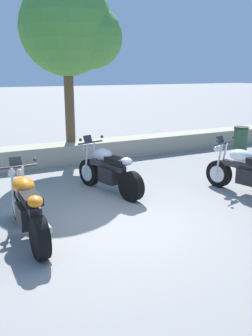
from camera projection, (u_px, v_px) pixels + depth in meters
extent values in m
plane|color=gray|center=(116.00, 225.00, 6.35)|extent=(120.00, 120.00, 0.00)
cube|color=#A89E89|center=(43.00, 155.00, 10.41)|extent=(36.00, 0.80, 0.55)
cylinder|color=black|center=(19.00, 206.00, 6.41)|extent=(0.14, 0.62, 0.62)
cylinder|color=black|center=(40.00, 238.00, 5.17)|extent=(0.18, 0.62, 0.62)
cylinder|color=silver|center=(19.00, 206.00, 6.41)|extent=(0.16, 0.38, 0.38)
cube|color=black|center=(29.00, 215.00, 5.72)|extent=(0.32, 0.48, 0.34)
cube|color=#2D2D30|center=(26.00, 201.00, 5.76)|extent=(0.14, 1.10, 0.12)
ellipsoid|color=orange|center=(23.00, 185.00, 5.83)|extent=(0.34, 0.52, 0.26)
cube|color=black|center=(30.00, 198.00, 5.43)|extent=(0.26, 0.56, 0.12)
ellipsoid|color=orange|center=(35.00, 201.00, 5.16)|extent=(0.22, 0.28, 0.16)
cylinder|color=#2D2D30|center=(17.00, 167.00, 6.16)|extent=(0.66, 0.04, 0.04)
sphere|color=silver|center=(12.00, 173.00, 6.28)|extent=(0.13, 0.13, 0.13)
sphere|color=silver|center=(20.00, 172.00, 6.34)|extent=(0.13, 0.13, 0.13)
cube|color=#26282D|center=(15.00, 162.00, 6.23)|extent=(0.20, 0.10, 0.18)
cylinder|color=silver|center=(46.00, 226.00, 5.43)|extent=(0.11, 0.38, 0.11)
cylinder|color=silver|center=(13.00, 187.00, 6.24)|extent=(0.04, 0.16, 0.73)
cylinder|color=silver|center=(23.00, 186.00, 6.32)|extent=(0.04, 0.16, 0.73)
sphere|color=#2D2D30|center=(35.00, 160.00, 6.23)|extent=(0.07, 0.07, 0.07)
cylinder|color=black|center=(89.00, 172.00, 8.51)|extent=(0.29, 0.64, 0.62)
cylinder|color=black|center=(131.00, 186.00, 7.48)|extent=(0.33, 0.65, 0.62)
cylinder|color=silver|center=(89.00, 172.00, 8.51)|extent=(0.25, 0.41, 0.38)
cube|color=black|center=(110.00, 175.00, 7.93)|extent=(0.43, 0.55, 0.34)
cube|color=#2D2D30|center=(107.00, 165.00, 7.96)|extent=(0.42, 1.10, 0.12)
ellipsoid|color=#BCBCC1|center=(103.00, 154.00, 8.01)|extent=(0.46, 0.59, 0.26)
cube|color=black|center=(117.00, 161.00, 7.68)|extent=(0.39, 0.61, 0.12)
ellipsoid|color=#BCBCC1|center=(127.00, 161.00, 7.45)|extent=(0.28, 0.33, 0.16)
cylinder|color=#2D2D30|center=(90.00, 142.00, 8.27)|extent=(0.65, 0.20, 0.04)
sphere|color=silver|center=(84.00, 148.00, 8.36)|extent=(0.13, 0.13, 0.13)
sphere|color=silver|center=(89.00, 147.00, 8.45)|extent=(0.13, 0.13, 0.13)
cube|color=#26282D|center=(88.00, 139.00, 8.33)|extent=(0.22, 0.14, 0.18)
cylinder|color=silver|center=(129.00, 180.00, 7.74)|extent=(0.20, 0.40, 0.11)
cylinder|color=silver|center=(87.00, 158.00, 8.33)|extent=(0.08, 0.17, 0.73)
cylinder|color=silver|center=(93.00, 157.00, 8.45)|extent=(0.08, 0.17, 0.73)
sphere|color=#2D2D30|center=(80.00, 140.00, 8.02)|extent=(0.07, 0.07, 0.07)
sphere|color=#2D2D30|center=(102.00, 137.00, 8.41)|extent=(0.07, 0.07, 0.07)
cylinder|color=black|center=(219.00, 174.00, 8.41)|extent=(0.29, 0.64, 0.62)
cylinder|color=silver|center=(219.00, 174.00, 8.41)|extent=(0.25, 0.41, 0.38)
cube|color=black|center=(249.00, 176.00, 7.82)|extent=(0.43, 0.54, 0.34)
cube|color=#2D2D30|center=(246.00, 167.00, 7.85)|extent=(0.40, 1.10, 0.12)
ellipsoid|color=white|center=(241.00, 155.00, 7.90)|extent=(0.46, 0.59, 0.26)
cylinder|color=#2D2D30|center=(224.00, 143.00, 8.17)|extent=(0.65, 0.19, 0.04)
sphere|color=silver|center=(216.00, 149.00, 8.26)|extent=(0.13, 0.13, 0.13)
sphere|color=silver|center=(220.00, 148.00, 8.35)|extent=(0.13, 0.13, 0.13)
cube|color=#26282D|center=(220.00, 140.00, 8.23)|extent=(0.22, 0.14, 0.18)
cylinder|color=silver|center=(219.00, 159.00, 8.23)|extent=(0.08, 0.17, 0.73)
cylinder|color=silver|center=(224.00, 158.00, 8.35)|extent=(0.08, 0.17, 0.73)
sphere|color=#2D2D30|center=(218.00, 141.00, 7.92)|extent=(0.07, 0.07, 0.07)
sphere|color=#2D2D30|center=(233.00, 138.00, 8.30)|extent=(0.07, 0.07, 0.07)
cylinder|color=brown|center=(69.00, 104.00, 10.70)|extent=(0.28, 0.28, 2.22)
sphere|color=#4C8E3D|center=(66.00, 28.00, 10.16)|extent=(2.63, 2.63, 2.63)
sphere|color=#4C8E3D|center=(92.00, 38.00, 10.15)|extent=(1.71, 1.71, 1.71)
cylinder|color=#335638|center=(240.00, 141.00, 11.88)|extent=(0.44, 0.44, 0.80)
cylinder|color=#1E3421|center=(241.00, 128.00, 11.77)|extent=(0.46, 0.46, 0.06)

